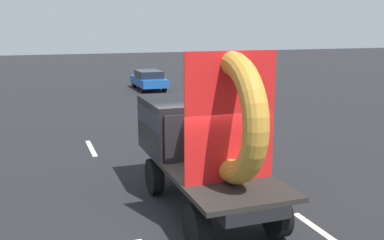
{
  "coord_description": "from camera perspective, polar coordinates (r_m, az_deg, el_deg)",
  "views": [
    {
      "loc": [
        -3.2,
        -8.67,
        4.18
      ],
      "look_at": [
        0.36,
        1.25,
        1.93
      ],
      "focal_mm": 41.64,
      "sensor_mm": 36.0,
      "label": 1
    }
  ],
  "objects": [
    {
      "name": "distant_sedan",
      "position": [
        29.71,
        -5.57,
        5.21
      ],
      "size": [
        1.67,
        3.89,
        1.27
      ],
      "color": "black",
      "rests_on": "ground_plane"
    },
    {
      "name": "lane_dash_right_far",
      "position": [
        16.75,
        -0.33,
        -2.4
      ],
      "size": [
        0.16,
        2.53,
        0.01
      ],
      "primitive_type": "cube",
      "rotation": [
        0.0,
        0.0,
        1.57
      ],
      "color": "beige",
      "rests_on": "ground_plane"
    },
    {
      "name": "lane_dash_right_near",
      "position": [
        9.68,
        17.02,
        -14.06
      ],
      "size": [
        0.16,
        2.39,
        0.01
      ],
      "primitive_type": "cube",
      "rotation": [
        0.0,
        0.0,
        1.57
      ],
      "color": "beige",
      "rests_on": "ground_plane"
    },
    {
      "name": "flatbed_truck",
      "position": [
        10.31,
        1.07,
        -1.85
      ],
      "size": [
        2.02,
        5.02,
        3.71
      ],
      "color": "black",
      "rests_on": "ground_plane"
    },
    {
      "name": "lane_dash_left_far",
      "position": [
        15.86,
        -12.78,
        -3.54
      ],
      "size": [
        0.16,
        2.13,
        0.01
      ],
      "primitive_type": "cube",
      "rotation": [
        0.0,
        0.0,
        1.57
      ],
      "color": "beige",
      "rests_on": "ground_plane"
    },
    {
      "name": "ground_plane",
      "position": [
        10.14,
        0.47,
        -12.28
      ],
      "size": [
        120.0,
        120.0,
        0.0
      ],
      "primitive_type": "plane",
      "color": "black"
    }
  ]
}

